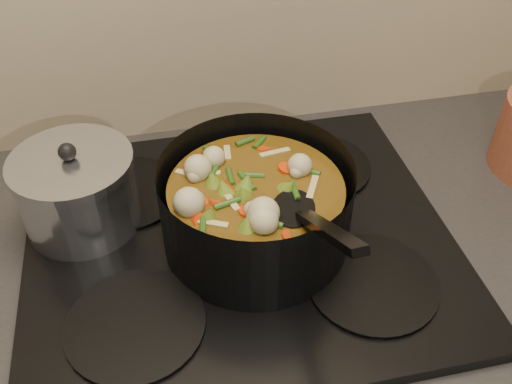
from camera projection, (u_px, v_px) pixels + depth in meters
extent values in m
cube|color=black|center=(240.00, 256.00, 0.88)|extent=(2.64, 0.64, 0.05)
cube|color=black|center=(239.00, 240.00, 0.85)|extent=(0.62, 0.54, 0.02)
cylinder|color=black|center=(135.00, 324.00, 0.72)|extent=(0.18, 0.18, 0.01)
cylinder|color=black|center=(373.00, 283.00, 0.78)|extent=(0.18, 0.18, 0.01)
cylinder|color=black|center=(126.00, 192.00, 0.92)|extent=(0.18, 0.18, 0.01)
cylinder|color=black|center=(317.00, 166.00, 0.97)|extent=(0.18, 0.18, 0.01)
cylinder|color=black|center=(256.00, 206.00, 0.80)|extent=(0.30, 0.30, 0.13)
cylinder|color=black|center=(256.00, 237.00, 0.84)|extent=(0.26, 0.26, 0.01)
cylinder|color=#5D3E10|center=(256.00, 212.00, 0.81)|extent=(0.24, 0.24, 0.09)
cylinder|color=red|center=(281.00, 185.00, 0.78)|extent=(0.02, 0.03, 0.02)
cylinder|color=red|center=(276.00, 162.00, 0.82)|extent=(0.04, 0.04, 0.02)
cylinder|color=red|center=(230.00, 151.00, 0.84)|extent=(0.04, 0.04, 0.02)
cylinder|color=red|center=(221.00, 183.00, 0.79)|extent=(0.03, 0.03, 0.02)
cylinder|color=red|center=(208.00, 212.00, 0.74)|extent=(0.03, 0.03, 0.02)
cylinder|color=red|center=(255.00, 206.00, 0.75)|extent=(0.04, 0.04, 0.02)
cylinder|color=red|center=(293.00, 209.00, 0.75)|extent=(0.03, 0.04, 0.02)
cylinder|color=red|center=(321.00, 180.00, 0.79)|extent=(0.03, 0.03, 0.02)
cylinder|color=red|center=(273.00, 168.00, 0.81)|extent=(0.04, 0.04, 0.02)
cylinder|color=red|center=(235.00, 156.00, 0.83)|extent=(0.04, 0.04, 0.02)
cylinder|color=red|center=(231.00, 184.00, 0.78)|extent=(0.03, 0.03, 0.02)
cylinder|color=red|center=(216.00, 207.00, 0.75)|extent=(0.04, 0.04, 0.02)
sphere|color=#C0B687|center=(296.00, 176.00, 0.78)|extent=(0.04, 0.04, 0.04)
sphere|color=#C0B687|center=(254.00, 156.00, 0.81)|extent=(0.04, 0.04, 0.04)
sphere|color=#C0B687|center=(215.00, 179.00, 0.77)|extent=(0.04, 0.04, 0.04)
sphere|color=#C0B687|center=(245.00, 209.00, 0.73)|extent=(0.04, 0.04, 0.04)
sphere|color=#C0B687|center=(295.00, 192.00, 0.75)|extent=(0.04, 0.04, 0.04)
sphere|color=#C0B687|center=(277.00, 160.00, 0.80)|extent=(0.04, 0.04, 0.04)
cone|color=olive|center=(217.00, 214.00, 0.73)|extent=(0.04, 0.04, 0.03)
cone|color=olive|center=(289.00, 217.00, 0.72)|extent=(0.04, 0.04, 0.03)
cone|color=olive|center=(310.00, 175.00, 0.79)|extent=(0.04, 0.04, 0.03)
cone|color=olive|center=(258.00, 150.00, 0.83)|extent=(0.04, 0.04, 0.03)
cone|color=olive|center=(204.00, 172.00, 0.79)|extent=(0.04, 0.04, 0.03)
cone|color=olive|center=(220.00, 216.00, 0.73)|extent=(0.04, 0.04, 0.03)
cone|color=olive|center=(291.00, 216.00, 0.73)|extent=(0.04, 0.04, 0.03)
cylinder|color=#2F5118|center=(269.00, 169.00, 0.80)|extent=(0.01, 0.04, 0.01)
cylinder|color=#2F5118|center=(230.00, 148.00, 0.84)|extent=(0.03, 0.03, 0.01)
cylinder|color=#2F5118|center=(203.00, 177.00, 0.79)|extent=(0.04, 0.02, 0.01)
cylinder|color=#2F5118|center=(221.00, 203.00, 0.75)|extent=(0.02, 0.04, 0.01)
cylinder|color=#2F5118|center=(255.00, 206.00, 0.74)|extent=(0.02, 0.04, 0.01)
cylinder|color=#2F5118|center=(311.00, 216.00, 0.73)|extent=(0.04, 0.02, 0.01)
cylinder|color=#2F5118|center=(310.00, 179.00, 0.78)|extent=(0.03, 0.03, 0.01)
cylinder|color=#2F5118|center=(275.00, 162.00, 0.81)|extent=(0.01, 0.04, 0.01)
cylinder|color=#2F5118|center=(245.00, 168.00, 0.80)|extent=(0.03, 0.03, 0.01)
cylinder|color=#2F5118|center=(192.00, 174.00, 0.79)|extent=(0.04, 0.02, 0.01)
cylinder|color=#2F5118|center=(209.00, 207.00, 0.74)|extent=(0.02, 0.04, 0.01)
cylinder|color=#2F5118|center=(253.00, 215.00, 0.73)|extent=(0.02, 0.04, 0.01)
cube|color=tan|center=(212.00, 174.00, 0.79)|extent=(0.04, 0.01, 0.00)
cube|color=tan|center=(223.00, 211.00, 0.74)|extent=(0.02, 0.04, 0.00)
cube|color=tan|center=(284.00, 214.00, 0.73)|extent=(0.04, 0.03, 0.00)
cube|color=tan|center=(302.00, 177.00, 0.79)|extent=(0.03, 0.03, 0.00)
cube|color=tan|center=(258.00, 156.00, 0.82)|extent=(0.03, 0.04, 0.00)
cube|color=tan|center=(211.00, 175.00, 0.79)|extent=(0.04, 0.02, 0.00)
cube|color=tan|center=(225.00, 213.00, 0.73)|extent=(0.01, 0.04, 0.00)
ellipsoid|color=black|center=(293.00, 209.00, 0.74)|extent=(0.08, 0.09, 0.01)
cube|color=black|center=(328.00, 231.00, 0.65)|extent=(0.03, 0.16, 0.10)
cylinder|color=silver|center=(79.00, 194.00, 0.84)|extent=(0.17, 0.17, 0.11)
cylinder|color=silver|center=(70.00, 163.00, 0.80)|extent=(0.18, 0.18, 0.01)
sphere|color=black|center=(67.00, 152.00, 0.78)|extent=(0.03, 0.03, 0.03)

